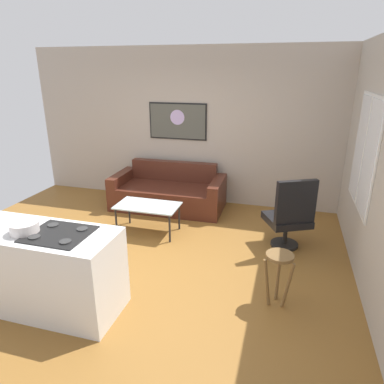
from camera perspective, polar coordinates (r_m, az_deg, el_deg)
ground at (r=4.74m, az=-7.41°, el=-11.38°), size 6.40×6.40×0.04m
back_wall at (r=6.44m, az=0.57°, el=10.62°), size 6.40×0.05×2.80m
right_wall at (r=4.24m, az=28.31°, el=3.48°), size 0.05×6.40×2.80m
couch at (r=6.32m, az=-3.85°, el=-0.20°), size 2.01×0.96×0.78m
coffee_table at (r=5.33m, az=-7.31°, el=-2.53°), size 0.95×0.54×0.45m
armchair at (r=4.95m, az=15.85°, el=-3.72°), size 0.74×0.73×1.05m
bar_stool at (r=3.81m, az=14.12°, el=-11.84°), size 0.34×0.33×0.60m
kitchen_counter at (r=4.03m, az=-23.88°, el=-11.47°), size 1.72×0.67×0.91m
mixing_bowl at (r=3.79m, az=-25.90°, el=-5.34°), size 0.28×0.28×0.11m
wall_painting at (r=6.48m, az=-2.38°, el=11.56°), size 1.09×0.03×0.66m
window at (r=4.80m, az=26.56°, el=5.82°), size 0.03×1.31×1.40m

